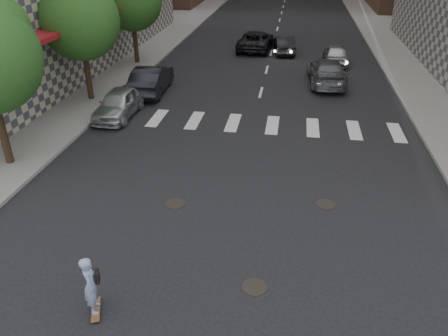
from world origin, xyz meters
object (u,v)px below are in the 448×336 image
object	(u,v)px
silver_sedan	(119,103)
traffic_car_b	(327,72)
traffic_car_a	(151,79)
tree_b	(81,16)
traffic_car_c	(256,40)
traffic_car_e	(284,45)
skateboarder	(91,285)
traffic_car_d	(336,54)

from	to	relation	value
silver_sedan	traffic_car_b	xyz separation A→B (m)	(10.96, 7.40, 0.07)
traffic_car_a	tree_b	bearing A→B (deg)	29.22
traffic_car_c	traffic_car_e	distance (m)	2.46
skateboarder	traffic_car_d	size ratio (longest dim) A/B	0.40
tree_b	traffic_car_c	xyz separation A→B (m)	(8.10, 13.64, -3.89)
silver_sedan	traffic_car_d	world-z (taller)	traffic_car_d
traffic_car_a	skateboarder	bearing A→B (deg)	99.53
tree_b	traffic_car_e	bearing A→B (deg)	50.95
silver_sedan	traffic_car_d	distance (m)	17.23
tree_b	traffic_car_c	size ratio (longest dim) A/B	1.21
tree_b	traffic_car_e	size ratio (longest dim) A/B	1.61
traffic_car_a	traffic_car_e	size ratio (longest dim) A/B	1.19
skateboarder	traffic_car_e	bearing A→B (deg)	61.16
traffic_car_c	traffic_car_d	size ratio (longest dim) A/B	1.28
traffic_car_e	skateboarder	bearing A→B (deg)	74.67
traffic_car_d	traffic_car_b	bearing A→B (deg)	80.96
traffic_car_c	skateboarder	bearing A→B (deg)	89.84
tree_b	silver_sedan	bearing A→B (deg)	-41.57
tree_b	traffic_car_b	bearing A→B (deg)	21.26
skateboarder	silver_sedan	xyz separation A→B (m)	(-4.28, 12.96, -0.19)
skateboarder	silver_sedan	distance (m)	13.65
skateboarder	traffic_car_e	xyz separation A→B (m)	(3.70, 28.00, -0.23)
traffic_car_d	traffic_car_e	size ratio (longest dim) A/B	1.04
silver_sedan	traffic_car_c	size ratio (longest dim) A/B	0.77
traffic_car_a	traffic_car_b	size ratio (longest dim) A/B	0.90
traffic_car_c	traffic_car_e	size ratio (longest dim) A/B	1.33
silver_sedan	traffic_car_b	bearing A→B (deg)	34.93
skateboarder	traffic_car_c	world-z (taller)	skateboarder
skateboarder	traffic_car_b	world-z (taller)	skateboarder
traffic_car_c	tree_b	bearing A→B (deg)	61.85
silver_sedan	traffic_car_c	distance (m)	16.80
traffic_car_e	traffic_car_a	bearing A→B (deg)	47.98
traffic_car_b	traffic_car_c	bearing A→B (deg)	-60.29
silver_sedan	traffic_car_d	bearing A→B (deg)	47.51
traffic_car_d	traffic_car_e	world-z (taller)	traffic_car_d
traffic_car_e	traffic_car_d	bearing A→B (deg)	139.06
silver_sedan	traffic_car_e	world-z (taller)	silver_sedan
tree_b	silver_sedan	world-z (taller)	tree_b
traffic_car_b	traffic_car_a	bearing A→B (deg)	15.26
tree_b	silver_sedan	size ratio (longest dim) A/B	1.57
traffic_car_b	traffic_car_d	distance (m)	5.20
skateboarder	traffic_car_b	xyz separation A→B (m)	(6.67, 20.35, -0.12)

